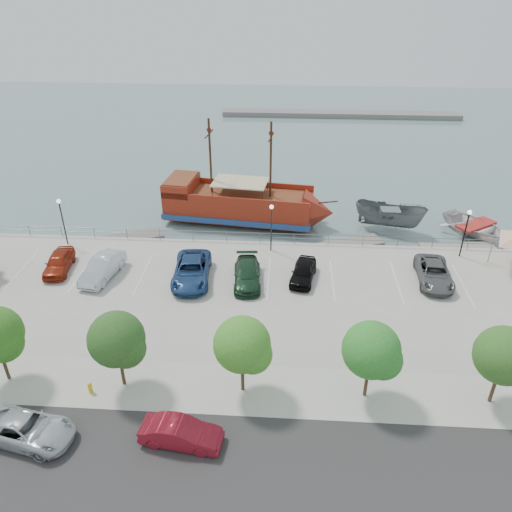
{
  "coord_description": "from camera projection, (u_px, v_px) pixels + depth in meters",
  "views": [
    {
      "loc": [
        1.11,
        -30.99,
        21.35
      ],
      "look_at": [
        -1.0,
        2.0,
        2.0
      ],
      "focal_mm": 35.0,
      "sensor_mm": 36.0,
      "label": 1
    }
  ],
  "objects": [
    {
      "name": "ground",
      "position": [
        267.0,
        303.0,
        38.04
      ],
      "size": [
        160.0,
        160.0,
        0.0
      ],
      "primitive_type": "plane",
      "color": "slate"
    },
    {
      "name": "street",
      "position": [
        253.0,
        483.0,
        23.75
      ],
      "size": [
        100.0,
        8.0,
        0.04
      ],
      "primitive_type": "cube",
      "color": "#332F2F",
      "rests_on": "land_slab"
    },
    {
      "name": "sidewalk",
      "position": [
        260.0,
        390.0,
        28.92
      ],
      "size": [
        100.0,
        4.0,
        0.05
      ],
      "primitive_type": "cube",
      "color": "#BCB3A1",
      "rests_on": "land_slab"
    },
    {
      "name": "seawall_railing",
      "position": [
        271.0,
        238.0,
        43.99
      ],
      "size": [
        50.0,
        0.06,
        1.0
      ],
      "color": "slate",
      "rests_on": "land_slab"
    },
    {
      "name": "far_shore",
      "position": [
        340.0,
        114.0,
        84.66
      ],
      "size": [
        40.0,
        3.0,
        0.8
      ],
      "primitive_type": "cube",
      "color": "slate",
      "rests_on": "ground"
    },
    {
      "name": "pirate_ship",
      "position": [
        251.0,
        206.0,
        49.17
      ],
      "size": [
        17.11,
        6.55,
        10.67
      ],
      "rotation": [
        0.0,
        0.0,
        -0.12
      ],
      "color": "maroon",
      "rests_on": "ground"
    },
    {
      "name": "patrol_boat",
      "position": [
        389.0,
        218.0,
        47.88
      ],
      "size": [
        7.21,
        4.6,
        2.61
      ],
      "primitive_type": "imported",
      "rotation": [
        0.0,
        0.0,
        1.24
      ],
      "color": "slate",
      "rests_on": "ground"
    },
    {
      "name": "speedboat",
      "position": [
        475.0,
        229.0,
        47.35
      ],
      "size": [
        7.66,
        8.16,
        1.38
      ],
      "primitive_type": "imported",
      "rotation": [
        0.0,
        0.0,
        0.6
      ],
      "color": "silver",
      "rests_on": "ground"
    },
    {
      "name": "dock_west",
      "position": [
        126.0,
        239.0,
        46.62
      ],
      "size": [
        6.94,
        4.49,
        0.38
      ],
      "primitive_type": "cube",
      "rotation": [
        0.0,
        0.0,
        0.42
      ],
      "color": "slate",
      "rests_on": "ground"
    },
    {
      "name": "dock_mid",
      "position": [
        345.0,
        245.0,
        45.49
      ],
      "size": [
        7.27,
        4.61,
        0.4
      ],
      "primitive_type": "cube",
      "rotation": [
        0.0,
        0.0,
        0.4
      ],
      "color": "gray",
      "rests_on": "ground"
    },
    {
      "name": "dock_east",
      "position": [
        458.0,
        249.0,
        44.94
      ],
      "size": [
        6.87,
        2.52,
        0.38
      ],
      "primitive_type": "cube",
      "rotation": [
        0.0,
        0.0,
        0.09
      ],
      "color": "gray",
      "rests_on": "ground"
    },
    {
      "name": "street_van",
      "position": [
        26.0,
        429.0,
        25.64
      ],
      "size": [
        5.46,
        3.3,
        1.42
      ],
      "primitive_type": "imported",
      "rotation": [
        0.0,
        0.0,
        1.38
      ],
      "color": "#AEB3B7",
      "rests_on": "street"
    },
    {
      "name": "street_sedan",
      "position": [
        181.0,
        433.0,
        25.42
      ],
      "size": [
        4.38,
        1.99,
        1.39
      ],
      "primitive_type": "imported",
      "rotation": [
        0.0,
        0.0,
        1.45
      ],
      "color": "maroon",
      "rests_on": "street"
    },
    {
      "name": "fire_hydrant",
      "position": [
        90.0,
        388.0,
        28.57
      ],
      "size": [
        0.26,
        0.26,
        0.74
      ],
      "rotation": [
        0.0,
        0.0,
        -0.18
      ],
      "color": "gold",
      "rests_on": "sidewalk"
    },
    {
      "name": "lamp_post_left",
      "position": [
        61.0,
        214.0,
        42.64
      ],
      "size": [
        0.36,
        0.36,
        4.28
      ],
      "color": "black",
      "rests_on": "land_slab"
    },
    {
      "name": "lamp_post_mid",
      "position": [
        271.0,
        220.0,
        41.65
      ],
      "size": [
        0.36,
        0.36,
        4.28
      ],
      "color": "black",
      "rests_on": "land_slab"
    },
    {
      "name": "lamp_post_right",
      "position": [
        467.0,
        225.0,
        40.77
      ],
      "size": [
        0.36,
        0.36,
        4.28
      ],
      "color": "black",
      "rests_on": "land_slab"
    },
    {
      "name": "tree_c",
      "position": [
        119.0,
        341.0,
        27.63
      ],
      "size": [
        3.3,
        3.2,
        5.0
      ],
      "color": "#473321",
      "rests_on": "sidewalk"
    },
    {
      "name": "tree_d",
      "position": [
        245.0,
        347.0,
        27.24
      ],
      "size": [
        3.3,
        3.2,
        5.0
      ],
      "color": "#473321",
      "rests_on": "sidewalk"
    },
    {
      "name": "tree_e",
      "position": [
        374.0,
        352.0,
        26.86
      ],
      "size": [
        3.3,
        3.2,
        5.0
      ],
      "color": "#473321",
      "rests_on": "sidewalk"
    },
    {
      "name": "tree_f",
      "position": [
        507.0,
        358.0,
        26.47
      ],
      "size": [
        3.3,
        3.2,
        5.0
      ],
      "color": "#473321",
      "rests_on": "sidewalk"
    },
    {
      "name": "parked_car_a",
      "position": [
        59.0,
        262.0,
        39.95
      ],
      "size": [
        2.27,
        4.55,
        1.49
      ],
      "primitive_type": "imported",
      "rotation": [
        0.0,
        0.0,
        0.12
      ],
      "color": "maroon",
      "rests_on": "land_slab"
    },
    {
      "name": "parked_car_b",
      "position": [
        102.0,
        268.0,
        39.06
      ],
      "size": [
        2.59,
        5.18,
        1.63
      ],
      "primitive_type": "imported",
      "rotation": [
        0.0,
        0.0,
        -0.18
      ],
      "color": "silver",
      "rests_on": "land_slab"
    },
    {
      "name": "parked_car_c",
      "position": [
        192.0,
        271.0,
        38.69
      ],
      "size": [
        3.17,
        6.13,
        1.65
      ],
      "primitive_type": "imported",
      "rotation": [
        0.0,
        0.0,
        0.07
      ],
      "color": "navy",
      "rests_on": "land_slab"
    },
    {
      "name": "parked_car_d",
      "position": [
        247.0,
        274.0,
        38.42
      ],
      "size": [
        2.43,
        5.16,
        1.45
      ],
      "primitive_type": "imported",
      "rotation": [
        0.0,
        0.0,
        0.08
      ],
      "color": "#1A3B23",
      "rests_on": "land_slab"
    },
    {
      "name": "parked_car_e",
      "position": [
        303.0,
        272.0,
        38.76
      ],
      "size": [
        2.45,
        4.46,
        1.44
      ],
      "primitive_type": "imported",
      "rotation": [
        0.0,
        0.0,
        -0.18
      ],
      "color": "black",
      "rests_on": "land_slab"
    },
    {
      "name": "parked_car_g",
      "position": [
        434.0,
        273.0,
        38.53
      ],
      "size": [
        2.76,
        5.44,
        1.47
      ],
      "primitive_type": "imported",
      "rotation": [
        0.0,
        0.0,
        -0.06
      ],
      "color": "#5D5D5D",
      "rests_on": "land_slab"
    }
  ]
}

